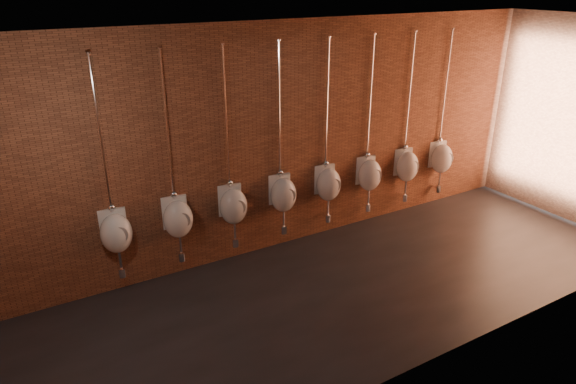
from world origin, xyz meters
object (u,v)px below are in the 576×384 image
Objects in this scene: urinal_1 at (178,218)px; urinal_7 at (441,158)px; urinal_4 at (328,183)px; urinal_5 at (369,174)px; urinal_6 at (407,165)px; urinal_3 at (283,194)px; urinal_0 at (116,232)px; urinal_2 at (233,205)px.

urinal_7 is (4.64, 0.00, 0.00)m from urinal_1.
urinal_4 and urinal_5 have the same top height.
urinal_6 is at bearing 0.00° from urinal_4.
urinal_3 is at bearing 180.00° from urinal_7.
urinal_5 is at bearing 0.00° from urinal_0.
urinal_3 and urinal_5 have the same top height.
urinal_3 is 1.00× the size of urinal_6.
urinal_6 is at bearing 0.00° from urinal_3.
urinal_6 is at bearing 0.00° from urinal_0.
urinal_3 is (2.32, 0.00, 0.00)m from urinal_0.
urinal_5 is (3.09, 0.00, 0.00)m from urinal_1.
urinal_0 is 1.00× the size of urinal_7.
urinal_5 and urinal_6 have the same top height.
urinal_6 is at bearing 0.00° from urinal_5.
urinal_1 is at bearing 180.00° from urinal_2.
urinal_6 and urinal_7 have the same top height.
urinal_6 is at bearing 180.00° from urinal_7.
urinal_2 is 1.00× the size of urinal_4.
urinal_1 and urinal_3 have the same top height.
urinal_4 is 0.77m from urinal_5.
urinal_1 is 0.77m from urinal_2.
urinal_6 is 0.77m from urinal_7.
urinal_3 is 1.00× the size of urinal_5.
urinal_4 is (1.55, 0.00, 0.00)m from urinal_2.
urinal_6 is 1.00× the size of urinal_7.
urinal_5 is at bearing 0.00° from urinal_4.
urinal_3 and urinal_6 have the same top height.
urinal_2 is 1.00× the size of urinal_7.
urinal_2 is (0.77, 0.00, 0.00)m from urinal_1.
urinal_2 is at bearing 0.00° from urinal_1.
urinal_2 is 3.09m from urinal_6.
urinal_4 is at bearing 180.00° from urinal_5.
urinal_7 is (2.32, 0.00, 0.00)m from urinal_4.
urinal_1 is 4.64m from urinal_7.
urinal_4 is 1.00× the size of urinal_6.
urinal_1 is 3.09m from urinal_5.
urinal_4 is (0.77, 0.00, 0.00)m from urinal_3.
urinal_5 and urinal_7 have the same top height.
urinal_6 is (3.09, 0.00, 0.00)m from urinal_2.
urinal_2 is 2.32m from urinal_5.
urinal_0 is 1.00× the size of urinal_4.
urinal_6 is (3.86, 0.00, 0.00)m from urinal_1.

